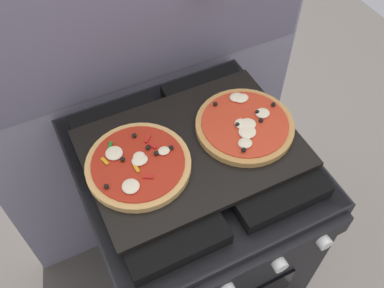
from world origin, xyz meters
name	(u,v)px	position (x,y,z in m)	size (l,w,h in m)	color
ground_plane	(192,279)	(0.00, 0.00, 0.00)	(4.00, 4.00, 0.00)	#4C4742
kitchen_backsplash	(147,97)	(0.00, 0.33, 0.79)	(1.10, 0.09, 1.55)	gray
stove	(192,231)	(0.00, 0.00, 0.45)	(0.60, 0.64, 0.90)	black
baking_tray	(192,148)	(0.00, 0.00, 0.91)	(0.54, 0.38, 0.02)	black
pizza_left	(138,163)	(-0.15, 0.00, 0.93)	(0.26, 0.26, 0.03)	tan
pizza_right	(245,125)	(0.15, 0.00, 0.93)	(0.26, 0.26, 0.03)	#C18947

